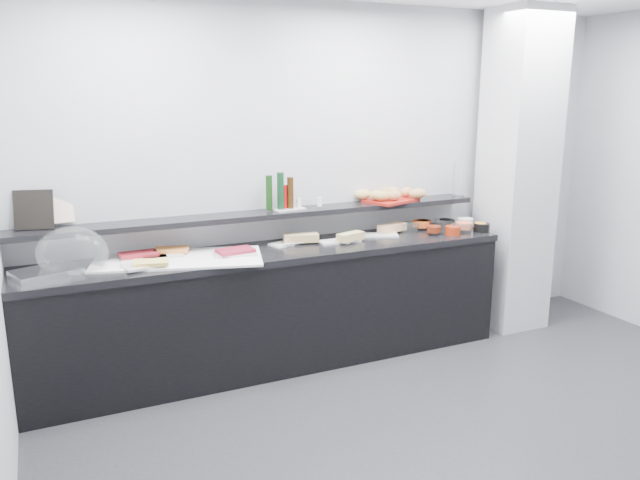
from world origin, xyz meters
name	(u,v)px	position (x,y,z in m)	size (l,w,h in m)	color
ground	(496,455)	(0.00, 0.00, 0.00)	(5.00, 5.00, 0.00)	#2D2D30
back_wall	(342,178)	(0.00, 2.00, 1.35)	(5.00, 0.02, 2.70)	#B1B4B8
column	(517,173)	(1.50, 1.65, 1.35)	(0.50, 0.50, 2.70)	silver
buffet_cabinet	(276,310)	(-0.70, 1.70, 0.42)	(3.60, 0.60, 0.85)	black
counter_top	(275,253)	(-0.70, 1.70, 0.88)	(3.62, 0.62, 0.05)	black
wall_shelf	(266,214)	(-0.70, 1.88, 1.13)	(3.60, 0.25, 0.04)	black
cloche_base	(46,272)	(-2.25, 1.68, 0.92)	(0.39, 0.26, 0.04)	silver
cloche_dome	(72,253)	(-2.09, 1.69, 1.03)	(0.45, 0.30, 0.34)	white
linen_runner	(179,259)	(-1.41, 1.70, 0.91)	(1.13, 0.54, 0.01)	white
platter_meat_a	(144,256)	(-1.63, 1.81, 0.92)	(0.30, 0.20, 0.01)	white
food_meat_a	(139,254)	(-1.66, 1.81, 0.94)	(0.25, 0.16, 0.02)	maroon
platter_salmon	(163,255)	(-1.50, 1.80, 0.92)	(0.28, 0.19, 0.01)	silver
food_salmon	(172,250)	(-1.43, 1.84, 0.94)	(0.23, 0.15, 0.02)	orange
platter_cheese	(144,265)	(-1.66, 1.58, 0.92)	(0.27, 0.18, 0.01)	silver
food_cheese	(151,262)	(-1.62, 1.56, 0.94)	(0.22, 0.14, 0.02)	#ECC95B
platter_meat_b	(235,253)	(-1.02, 1.64, 0.92)	(0.30, 0.20, 0.01)	silver
food_meat_b	(235,251)	(-1.02, 1.63, 0.94)	(0.25, 0.16, 0.02)	maroon
sandwich_plate_left	(289,243)	(-0.54, 1.81, 0.91)	(0.31, 0.13, 0.01)	white
sandwich_food_left	(301,238)	(-0.46, 1.78, 0.94)	(0.26, 0.10, 0.06)	tan
tongs_left	(293,244)	(-0.54, 1.73, 0.92)	(0.01, 0.01, 0.16)	#BABEC1
sandwich_plate_mid	(339,241)	(-0.17, 1.71, 0.91)	(0.32, 0.14, 0.01)	white
sandwich_food_mid	(350,237)	(-0.09, 1.66, 0.94)	(0.22, 0.09, 0.06)	tan
tongs_mid	(351,242)	(-0.13, 1.59, 0.92)	(0.01, 0.01, 0.16)	silver
sandwich_plate_right	(377,235)	(0.20, 1.76, 0.91)	(0.34, 0.14, 0.01)	silver
sandwich_food_right	(392,227)	(0.37, 1.81, 0.94)	(0.26, 0.10, 0.06)	#E2AE76
tongs_right	(386,233)	(0.28, 1.76, 0.92)	(0.01, 0.01, 0.16)	silver
bowl_glass_fruit	(409,227)	(0.52, 1.80, 0.94)	(0.16, 0.16, 0.07)	white
fill_glass_fruit	(420,224)	(0.66, 1.83, 0.95)	(0.15, 0.15, 0.05)	#D3531C
bowl_black_jam	(447,224)	(0.89, 1.79, 0.94)	(0.14, 0.14, 0.07)	black
fill_black_jam	(424,223)	(0.70, 1.84, 0.95)	(0.12, 0.12, 0.05)	#571C0C
bowl_glass_cream	(444,224)	(0.88, 1.80, 0.94)	(0.17, 0.17, 0.07)	white
fill_glass_cream	(465,221)	(1.07, 1.76, 0.95)	(0.14, 0.14, 0.05)	white
bowl_red_jam	(453,230)	(0.78, 1.55, 0.94)	(0.12, 0.12, 0.07)	#9A280E
fill_red_jam	(434,229)	(0.64, 1.61, 0.95)	(0.11, 0.11, 0.05)	#5D1D0D
bowl_glass_salmon	(461,228)	(0.89, 1.58, 0.94)	(0.16, 0.16, 0.07)	silver
fill_glass_salmon	(464,225)	(0.95, 1.63, 0.95)	(0.13, 0.13, 0.05)	#FF6A3E
bowl_black_fruit	(482,227)	(1.07, 1.54, 0.94)	(0.13, 0.13, 0.07)	black
fill_black_fruit	(480,226)	(1.06, 1.56, 0.95)	(0.10, 0.10, 0.05)	orange
framed_print	(34,210)	(-2.28, 1.94, 1.28)	(0.25, 0.02, 0.26)	black
print_art	(60,207)	(-2.12, 1.99, 1.28)	(0.17, 0.00, 0.22)	beige
condiment_tray	(288,209)	(-0.52, 1.89, 1.16)	(0.24, 0.15, 0.01)	silver
bottle_green_a	(269,192)	(-0.67, 1.90, 1.29)	(0.05, 0.05, 0.26)	#10350E
bottle_brown	(290,193)	(-0.50, 1.87, 1.28)	(0.05, 0.05, 0.24)	#341E09
bottle_green_b	(281,191)	(-0.58, 1.87, 1.30)	(0.05, 0.05, 0.28)	black
bottle_hot	(284,197)	(-0.55, 1.89, 1.25)	(0.05, 0.05, 0.18)	#AD0C10
shaker_salt	(299,203)	(-0.43, 1.90, 1.20)	(0.04, 0.04, 0.07)	white
shaker_pepper	(320,202)	(-0.27, 1.86, 1.20)	(0.04, 0.04, 0.07)	white
bread_tray	(391,200)	(0.38, 1.87, 1.16)	(0.41, 0.29, 0.02)	maroon
bread_roll_nw	(363,194)	(0.17, 1.96, 1.21)	(0.14, 0.09, 0.08)	tan
bread_roll_n	(387,192)	(0.41, 1.98, 1.21)	(0.14, 0.09, 0.08)	#AD7D42
bread_roll_ne	(392,192)	(0.46, 1.97, 1.21)	(0.12, 0.08, 0.08)	#D78E52
bread_roll_sw	(382,196)	(0.28, 1.83, 1.21)	(0.16, 0.10, 0.08)	#AB8541
bread_roll_s	(394,195)	(0.37, 1.81, 1.21)	(0.13, 0.08, 0.08)	#BC7A47
bread_roll_se	(418,194)	(0.60, 1.81, 1.21)	(0.15, 0.10, 0.08)	#BA8347
bread_roll_midw	(376,195)	(0.25, 1.87, 1.21)	(0.13, 0.08, 0.08)	tan
bread_roll_mide	(407,192)	(0.56, 1.91, 1.21)	(0.12, 0.08, 0.08)	#CD854E
carafe	(459,179)	(1.03, 1.84, 1.30)	(0.11, 0.11, 0.30)	silver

